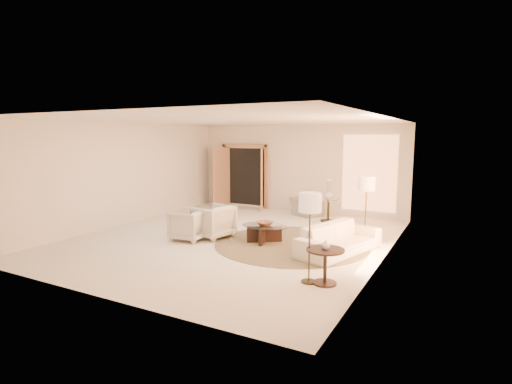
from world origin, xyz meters
The scene contains 18 objects.
room centered at (0.00, 0.00, 1.40)m, with size 7.04×8.04×2.83m.
windows_right centered at (3.45, 0.10, 1.35)m, with size 0.10×6.40×2.40m, color #FFA866, non-canonical shape.
window_back_corner centered at (2.30, 3.95, 1.35)m, with size 1.70×0.10×2.40m, color #FFA866, non-canonical shape.
curtains_right centered at (3.40, 1.00, 1.30)m, with size 0.06×5.20×2.60m, color tan, non-canonical shape.
french_doors centered at (-1.90, 3.82, 1.07)m, with size 1.95×0.66×2.16m.
area_rug centered at (1.44, 0.16, 0.01)m, with size 3.48×3.48×0.01m, color #3A301E.
sofa centered at (2.60, -0.01, 0.31)m, with size 2.10×0.82×0.61m, color beige.
armchair_left centered at (-0.49, -0.16, 0.43)m, with size 0.84×0.78×0.86m, color beige.
armchair_right centered at (-0.85, -0.60, 0.39)m, with size 0.76×0.71×0.78m, color beige.
accent_chair centered at (0.57, 3.40, 0.37)m, with size 0.86×0.56×0.75m, color gray.
coffee_table centered at (0.83, 0.01, 0.25)m, with size 1.41×1.41×0.40m.
end_table centered at (2.90, -1.85, 0.41)m, with size 0.63×0.63×0.60m.
side_table centered at (1.41, 2.92, 0.39)m, with size 0.56×0.56×0.65m.
floor_lamp_near centered at (2.90, 0.98, 1.32)m, with size 0.37×0.37×1.55m.
floor_lamp_far centered at (2.64, -1.91, 1.29)m, with size 0.37×0.37×1.52m.
bowl centered at (0.83, 0.01, 0.44)m, with size 0.37×0.37×0.09m, color brown.
end_vase centered at (2.90, -1.85, 0.67)m, with size 0.15×0.15×0.16m, color silver.
side_vase centered at (1.41, 2.92, 0.77)m, with size 0.24×0.24×0.25m, color silver.
Camera 1 is at (4.89, -8.00, 2.44)m, focal length 28.00 mm.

